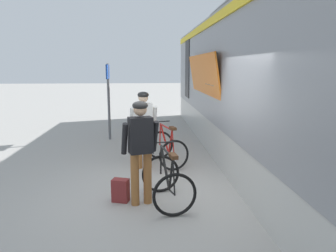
% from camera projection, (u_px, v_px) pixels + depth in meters
% --- Properties ---
extents(ground_plane, '(80.00, 80.00, 0.00)m').
position_uv_depth(ground_plane, '(169.00, 196.00, 5.77)').
color(ground_plane, '#A09E99').
extents(train_car, '(3.18, 16.11, 3.88)m').
position_uv_depth(train_car, '(285.00, 82.00, 7.25)').
color(train_car, gray).
rests_on(train_car, ground).
extents(cyclist_near_in_white, '(0.64, 0.37, 1.76)m').
position_uv_depth(cyclist_near_in_white, '(144.00, 123.00, 7.22)').
color(cyclist_near_in_white, '#935B2D').
rests_on(cyclist_near_in_white, ground).
extents(cyclist_far_in_dark, '(0.66, 0.42, 1.76)m').
position_uv_depth(cyclist_far_in_dark, '(141.00, 144.00, 5.28)').
color(cyclist_far_in_dark, '#935B2D').
rests_on(cyclist_far_in_dark, ground).
extents(bicycle_near_red, '(0.97, 1.22, 0.99)m').
position_uv_depth(bicycle_near_red, '(167.00, 148.00, 7.60)').
color(bicycle_near_red, black).
rests_on(bicycle_near_red, ground).
extents(bicycle_far_black, '(0.88, 1.17, 0.99)m').
position_uv_depth(bicycle_far_black, '(167.00, 181.00, 5.41)').
color(bicycle_far_black, black).
rests_on(bicycle_far_black, ground).
extents(backpack_on_platform, '(0.32, 0.25, 0.40)m').
position_uv_depth(backpack_on_platform, '(121.00, 190.00, 5.53)').
color(backpack_on_platform, maroon).
rests_on(backpack_on_platform, ground).
extents(water_bottle_near_the_bikes, '(0.07, 0.07, 0.19)m').
position_uv_depth(water_bottle_near_the_bikes, '(175.00, 163.00, 7.44)').
color(water_bottle_near_the_bikes, silver).
rests_on(water_bottle_near_the_bikes, ground).
extents(platform_sign_post, '(0.08, 0.70, 2.40)m').
position_uv_depth(platform_sign_post, '(108.00, 89.00, 10.03)').
color(platform_sign_post, '#595B60').
rests_on(platform_sign_post, ground).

